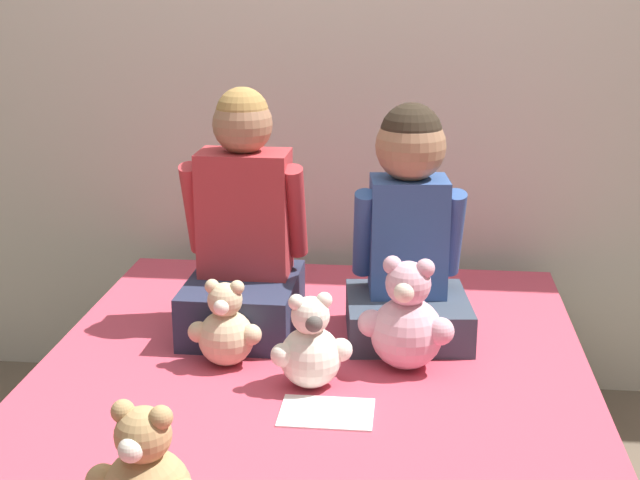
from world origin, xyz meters
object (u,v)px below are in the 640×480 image
Objects in this scene: child_on_right at (409,233)px; teddy_bear_held_by_right_child at (407,322)px; child_on_left at (244,236)px; teddy_bear_held_by_left_child at (226,329)px; teddy_bear_between_children at (311,348)px; sign_card at (327,412)px.

teddy_bear_held_by_right_child is (0.00, -0.23, -0.16)m from child_on_right.
child_on_right is at bearing 0.41° from child_on_left.
child_on_right is 0.55m from teddy_bear_held_by_left_child.
teddy_bear_held_by_right_child is at bearing 11.84° from teddy_bear_between_children.
sign_card is at bearing -87.21° from teddy_bear_between_children.
teddy_bear_between_children is (-0.22, -0.36, -0.18)m from child_on_right.
teddy_bear_held_by_right_child is at bearing 56.84° from sign_card.
child_on_left is 2.95× the size of teddy_bear_held_by_left_child.
child_on_left is at bearing 164.10° from teddy_bear_held_by_right_child.
teddy_bear_between_children is at bearing -138.88° from teddy_bear_held_by_right_child.
child_on_right is 0.28m from teddy_bear_held_by_right_child.
teddy_bear_held_by_left_child is 0.37m from sign_card.
teddy_bear_between_children is at bearing -57.25° from child_on_left.
teddy_bear_held_by_left_child is at bearing 137.65° from teddy_bear_between_children.
teddy_bear_between_children reaches higher than sign_card.
child_on_left is 2.29× the size of teddy_bear_held_by_right_child.
child_on_left is 0.62m from sign_card.
teddy_bear_between_children is (0.22, -0.10, 0.00)m from teddy_bear_held_by_left_child.
teddy_bear_held_by_left_child is at bearing -89.54° from child_on_left.
sign_card is (-0.17, -0.26, -0.12)m from teddy_bear_held_by_right_child.
teddy_bear_held_by_right_child is 1.23× the size of teddy_bear_between_children.
teddy_bear_held_by_left_child is at bearing 139.89° from sign_card.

